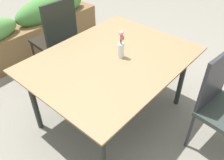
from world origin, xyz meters
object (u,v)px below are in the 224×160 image
object	(u,v)px
dining_table	(112,63)
flower_vase	(121,46)
chair_far_side	(57,37)
planter_box	(20,35)
chair_near_right	(224,102)

from	to	relation	value
dining_table	flower_vase	world-z (taller)	flower_vase
chair_far_side	planter_box	bearing A→B (deg)	98.71
chair_far_side	flower_vase	bearing A→B (deg)	-87.90
chair_near_right	planter_box	distance (m)	2.64
chair_far_side	dining_table	bearing A→B (deg)	-92.15
chair_near_right	planter_box	bearing A→B (deg)	-76.71
planter_box	chair_near_right	bearing A→B (deg)	-83.01
flower_vase	planter_box	bearing A→B (deg)	91.56
dining_table	chair_near_right	xyz separation A→B (m)	(0.34, -0.93, -0.14)
chair_far_side	flower_vase	xyz separation A→B (m)	(-0.02, -0.98, 0.27)
chair_near_right	dining_table	bearing A→B (deg)	-63.58
dining_table	chair_near_right	distance (m)	1.01
chair_near_right	flower_vase	distance (m)	0.98
chair_near_right	chair_far_side	xyz separation A→B (m)	(-0.25, 1.87, 0.05)
chair_far_side	chair_near_right	bearing A→B (deg)	-78.93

